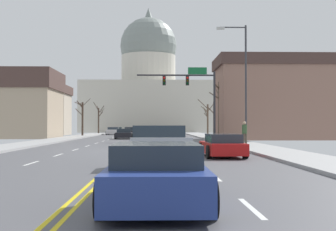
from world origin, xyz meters
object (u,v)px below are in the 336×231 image
(sedan_near_02, at_px, (158,141))
(sedan_oncoming_01, at_px, (131,132))
(sedan_near_03, at_px, (222,146))
(sedan_near_01, at_px, (160,138))
(sedan_oncoming_03, at_px, (117,131))
(sedan_oncoming_00, at_px, (124,134))
(sedan_near_00, at_px, (156,136))
(signal_gantry, at_px, (193,88))
(pedestrian_00, at_px, (244,133))
(sedan_near_05, at_px, (157,176))
(street_lamp_right, at_px, (242,75))
(pickup_truck_near_04, at_px, (159,149))
(sedan_oncoming_02, at_px, (113,131))

(sedan_near_02, relative_size, sedan_oncoming_01, 0.96)
(sedan_near_03, bearing_deg, sedan_near_02, 119.75)
(sedan_near_01, distance_m, sedan_near_03, 12.91)
(sedan_near_02, relative_size, sedan_oncoming_03, 1.01)
(sedan_oncoming_03, bearing_deg, sedan_oncoming_00, -83.80)
(sedan_near_00, distance_m, sedan_oncoming_01, 20.20)
(signal_gantry, xyz_separation_m, sedan_oncoming_03, (-10.84, 38.39, -4.72))
(pedestrian_00, bearing_deg, sedan_near_00, 117.54)
(sedan_near_03, height_order, sedan_near_05, sedan_near_05)
(street_lamp_right, height_order, sedan_oncoming_03, street_lamp_right)
(sedan_oncoming_01, xyz_separation_m, sedan_oncoming_03, (-3.71, 22.18, -0.03))
(sedan_oncoming_01, relative_size, sedan_oncoming_03, 1.06)
(sedan_oncoming_00, height_order, sedan_oncoming_01, sedan_oncoming_01)
(pickup_truck_near_04, xyz_separation_m, sedan_oncoming_03, (-7.17, 67.35, -0.14))
(sedan_oncoming_00, bearing_deg, pickup_truck_near_04, -84.03)
(sedan_near_00, bearing_deg, sedan_near_02, -89.68)
(street_lamp_right, height_order, sedan_oncoming_02, street_lamp_right)
(sedan_near_00, relative_size, sedan_near_01, 1.05)
(pickup_truck_near_04, bearing_deg, sedan_oncoming_02, 96.91)
(sedan_oncoming_01, bearing_deg, sedan_oncoming_02, 105.08)
(pickup_truck_near_04, distance_m, sedan_oncoming_00, 36.18)
(street_lamp_right, distance_m, sedan_near_00, 12.02)
(street_lamp_right, relative_size, sedan_near_03, 1.97)
(sedan_oncoming_02, bearing_deg, pickup_truck_near_04, -83.09)
(sedan_near_03, height_order, pedestrian_00, pedestrian_00)
(pickup_truck_near_04, xyz_separation_m, sedan_oncoming_02, (-7.12, 58.75, -0.12))
(sedan_near_01, distance_m, sedan_oncoming_00, 17.72)
(sedan_near_05, bearing_deg, pedestrian_00, 74.37)
(signal_gantry, distance_m, sedan_oncoming_03, 40.17)
(sedan_near_03, bearing_deg, pickup_truck_near_04, -117.69)
(sedan_near_01, height_order, sedan_near_02, sedan_near_02)
(street_lamp_right, bearing_deg, sedan_near_05, -104.90)
(sedan_near_01, relative_size, sedan_oncoming_00, 0.98)
(sedan_near_02, bearing_deg, sedan_oncoming_00, 98.91)
(pickup_truck_near_04, height_order, sedan_oncoming_01, pickup_truck_near_04)
(sedan_near_03, height_order, sedan_oncoming_01, sedan_oncoming_01)
(signal_gantry, distance_m, sedan_oncoming_02, 32.03)
(street_lamp_right, height_order, sedan_oncoming_00, street_lamp_right)
(sedan_oncoming_03, bearing_deg, sedan_near_03, -80.35)
(sedan_near_05, xyz_separation_m, sedan_oncoming_02, (-7.02, 66.19, 0.01))
(sedan_near_00, height_order, sedan_near_03, sedan_near_00)
(signal_gantry, xyz_separation_m, sedan_near_02, (-3.63, -17.22, -4.72))
(sedan_near_05, bearing_deg, sedan_near_02, 89.59)
(pickup_truck_near_04, xyz_separation_m, sedan_oncoming_00, (-3.76, 35.98, -0.17))
(sedan_near_02, relative_size, sedan_oncoming_02, 0.98)
(sedan_oncoming_01, bearing_deg, signal_gantry, -66.28)
(sedan_near_01, bearing_deg, sedan_near_00, 91.99)
(sedan_near_01, height_order, sedan_oncoming_01, sedan_oncoming_01)
(sedan_near_00, xyz_separation_m, sedan_oncoming_01, (-3.42, 19.90, 0.02))
(sedan_near_01, bearing_deg, sedan_oncoming_01, 97.85)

